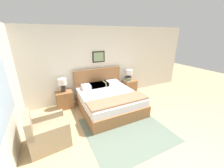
# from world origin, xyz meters

# --- Properties ---
(ground_plane) EXTENTS (16.00, 16.00, 0.00)m
(ground_plane) POSITION_xyz_m (0.00, 0.00, 0.00)
(ground_plane) COLOR tan
(wall_back) EXTENTS (7.70, 0.09, 2.60)m
(wall_back) POSITION_xyz_m (-0.00, 2.99, 1.30)
(wall_back) COLOR silver
(wall_back) RESTS_ON ground_plane
(wall_left) EXTENTS (0.08, 5.36, 2.60)m
(wall_left) POSITION_xyz_m (-2.68, 1.46, 1.30)
(wall_left) COLOR silver
(wall_left) RESTS_ON ground_plane
(area_rug_main) EXTENTS (2.03, 1.95, 0.01)m
(area_rug_main) POSITION_xyz_m (-0.25, 0.80, 0.00)
(area_rug_main) COLOR slate
(area_rug_main) RESTS_ON ground_plane
(bed) EXTENTS (1.77, 1.94, 1.16)m
(bed) POSITION_xyz_m (-0.20, 1.97, 0.32)
(bed) COLOR #936038
(bed) RESTS_ON ground_plane
(armchair) EXTENTS (0.86, 0.78, 0.84)m
(armchair) POSITION_xyz_m (-2.07, 1.16, 0.29)
(armchair) COLOR #998466
(armchair) RESTS_ON ground_plane
(nightstand_near_window) EXTENTS (0.51, 0.44, 0.57)m
(nightstand_near_window) POSITION_xyz_m (-1.47, 2.70, 0.29)
(nightstand_near_window) COLOR #936038
(nightstand_near_window) RESTS_ON ground_plane
(nightstand_by_door) EXTENTS (0.51, 0.44, 0.57)m
(nightstand_by_door) POSITION_xyz_m (1.08, 2.70, 0.29)
(nightstand_by_door) COLOR #936038
(nightstand_by_door) RESTS_ON ground_plane
(table_lamp_near_window) EXTENTS (0.26, 0.26, 0.44)m
(table_lamp_near_window) POSITION_xyz_m (-1.47, 2.72, 0.86)
(table_lamp_near_window) COLOR #2D2823
(table_lamp_near_window) RESTS_ON nightstand_near_window
(table_lamp_by_door) EXTENTS (0.26, 0.26, 0.44)m
(table_lamp_by_door) POSITION_xyz_m (1.08, 2.72, 0.86)
(table_lamp_by_door) COLOR #2D2823
(table_lamp_by_door) RESTS_ON nightstand_by_door
(book_thick_bottom) EXTENTS (0.20, 0.24, 0.04)m
(book_thick_bottom) POSITION_xyz_m (0.97, 2.66, 0.59)
(book_thick_bottom) COLOR silver
(book_thick_bottom) RESTS_ON nightstand_by_door
(book_hardcover_middle) EXTENTS (0.18, 0.24, 0.04)m
(book_hardcover_middle) POSITION_xyz_m (0.97, 2.66, 0.63)
(book_hardcover_middle) COLOR #4C7551
(book_hardcover_middle) RESTS_ON book_thick_bottom
(book_novel_upper) EXTENTS (0.24, 0.26, 0.04)m
(book_novel_upper) POSITION_xyz_m (0.97, 2.66, 0.67)
(book_novel_upper) COLOR #4C7551
(book_novel_upper) RESTS_ON book_hardcover_middle
(book_slim_near_top) EXTENTS (0.20, 0.23, 0.03)m
(book_slim_near_top) POSITION_xyz_m (0.97, 2.66, 0.71)
(book_slim_near_top) COLOR beige
(book_slim_near_top) RESTS_ON book_novel_upper
(book_paperback_top) EXTENTS (0.22, 0.24, 0.03)m
(book_paperback_top) POSITION_xyz_m (0.97, 2.66, 0.74)
(book_paperback_top) COLOR #232328
(book_paperback_top) RESTS_ON book_slim_near_top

